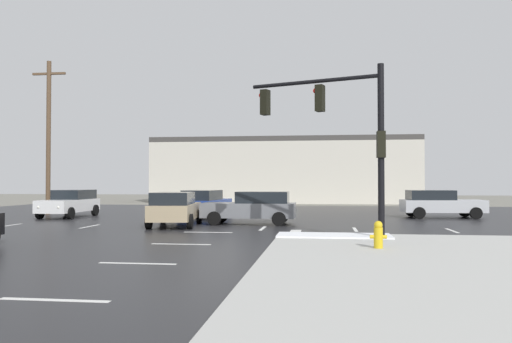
{
  "coord_description": "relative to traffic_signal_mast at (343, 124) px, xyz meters",
  "views": [
    {
      "loc": [
        4.58,
        -22.34,
        2.06
      ],
      "look_at": [
        0.56,
        8.89,
        2.71
      ],
      "focal_mm": 35.86,
      "sensor_mm": 36.0,
      "label": 1
    }
  ],
  "objects": [
    {
      "name": "strip_building_background",
      "position": [
        -4.48,
        34.13,
        -0.87
      ],
      "size": [
        26.19,
        8.0,
        6.48
      ],
      "color": "beige",
      "rests_on": "ground_plane"
    },
    {
      "name": "utility_pole_far",
      "position": [
        -17.96,
        12.25,
        0.99
      ],
      "size": [
        2.2,
        0.28,
        9.77
      ],
      "color": "brown",
      "rests_on": "ground_plane"
    },
    {
      "name": "fire_hydrant",
      "position": [
        0.88,
        -2.97,
        -3.57
      ],
      "size": [
        0.48,
        0.26,
        0.79
      ],
      "color": "gold",
      "rests_on": "sidewalk_corner"
    },
    {
      "name": "sedan_silver",
      "position": [
        5.9,
        12.03,
        -3.26
      ],
      "size": [
        4.63,
        2.25,
        1.58
      ],
      "rotation": [
        0.0,
        0.0,
        0.06
      ],
      "color": "#B7BABF",
      "rests_on": "road_asphalt"
    },
    {
      "name": "ground_plane",
      "position": [
        -5.32,
        4.17,
        -4.11
      ],
      "size": [
        120.0,
        120.0,
        0.0
      ],
      "primitive_type": "plane",
      "color": "slate"
    },
    {
      "name": "lane_markings",
      "position": [
        -4.12,
        2.8,
        -4.09
      ],
      "size": [
        36.15,
        36.15,
        0.01
      ],
      "color": "silver",
      "rests_on": "road_asphalt"
    },
    {
      "name": "sedan_white",
      "position": [
        -15.35,
        10.1,
        -3.26
      ],
      "size": [
        2.02,
        4.54,
        1.58
      ],
      "rotation": [
        0.0,
        0.0,
        -1.57
      ],
      "color": "white",
      "rests_on": "road_asphalt"
    },
    {
      "name": "sedan_blue",
      "position": [
        -7.41,
        10.66,
        -3.26
      ],
      "size": [
        2.41,
        4.67,
        1.58
      ],
      "rotation": [
        0.0,
        0.0,
        1.46
      ],
      "color": "navy",
      "rests_on": "road_asphalt"
    },
    {
      "name": "snow_strip_curbside",
      "position": [
        -0.32,
        0.17,
        -3.94
      ],
      "size": [
        4.0,
        1.6,
        0.06
      ],
      "primitive_type": "cube",
      "color": "white",
      "rests_on": "sidewalk_corner"
    },
    {
      "name": "sedan_tan",
      "position": [
        -7.47,
        4.75,
        -3.26
      ],
      "size": [
        2.41,
        4.67,
        1.58
      ],
      "rotation": [
        0.0,
        0.0,
        1.68
      ],
      "color": "tan",
      "rests_on": "road_asphalt"
    },
    {
      "name": "sedan_grey",
      "position": [
        -4.07,
        6.38,
        -3.26
      ],
      "size": [
        4.54,
        2.03,
        1.58
      ],
      "rotation": [
        0.0,
        0.0,
        3.14
      ],
      "color": "slate",
      "rests_on": "road_asphalt"
    },
    {
      "name": "road_asphalt",
      "position": [
        -5.32,
        4.17,
        -4.1
      ],
      "size": [
        44.0,
        44.0,
        0.02
      ],
      "primitive_type": "cube",
      "color": "#232326",
      "rests_on": "ground_plane"
    },
    {
      "name": "traffic_signal_mast",
      "position": [
        0.0,
        0.0,
        0.0
      ],
      "size": [
        4.74,
        1.82,
        5.96
      ],
      "rotation": [
        0.0,
        0.0,
        2.81
      ],
      "color": "black",
      "rests_on": "sidewalk_corner"
    }
  ]
}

